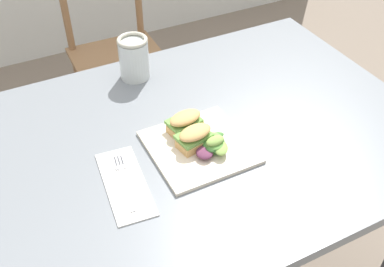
{
  "coord_description": "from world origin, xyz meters",
  "views": [
    {
      "loc": [
        -0.3,
        -0.86,
        1.54
      ],
      "look_at": [
        0.11,
        -0.06,
        0.76
      ],
      "focal_mm": 42.74,
      "sensor_mm": 36.0,
      "label": 1
    }
  ],
  "objects": [
    {
      "name": "sandwich_half_front",
      "position": [
        0.1,
        -0.09,
        0.78
      ],
      "size": [
        0.1,
        0.08,
        0.06
      ],
      "color": "tan",
      "rests_on": "plate_lunch"
    },
    {
      "name": "sandwich_half_back",
      "position": [
        0.1,
        -0.03,
        0.78
      ],
      "size": [
        0.1,
        0.08,
        0.06
      ],
      "color": "tan",
      "rests_on": "plate_lunch"
    },
    {
      "name": "chair_wooden_far",
      "position": [
        0.21,
        0.91,
        0.45
      ],
      "size": [
        0.41,
        0.41,
        0.87
      ],
      "color": "#8E6642",
      "rests_on": "ground"
    },
    {
      "name": "napkin_folded",
      "position": [
        -0.11,
        -0.13,
        0.74
      ],
      "size": [
        0.12,
        0.25,
        0.0
      ],
      "primitive_type": "cube",
      "rotation": [
        0.0,
        0.0,
        -0.1
      ],
      "color": "silver",
      "rests_on": "dining_table"
    },
    {
      "name": "fork_on_napkin",
      "position": [
        -0.1,
        -0.11,
        0.75
      ],
      "size": [
        0.05,
        0.19,
        0.0
      ],
      "color": "silver",
      "rests_on": "napkin_folded"
    },
    {
      "name": "plate_lunch",
      "position": [
        0.11,
        -0.1,
        0.74
      ],
      "size": [
        0.25,
        0.25,
        0.01
      ],
      "primitive_type": "cube",
      "color": "beige",
      "rests_on": "dining_table"
    },
    {
      "name": "mason_jar_iced_tea",
      "position": [
        0.08,
        0.29,
        0.8
      ],
      "size": [
        0.09,
        0.09,
        0.13
      ],
      "color": "#995623",
      "rests_on": "dining_table"
    },
    {
      "name": "dining_table",
      "position": [
        0.07,
        -0.05,
        0.62
      ],
      "size": [
        1.37,
        0.88,
        0.74
      ],
      "color": "slate",
      "rests_on": "ground"
    },
    {
      "name": "salad_mixed_greens",
      "position": [
        0.13,
        -0.13,
        0.77
      ],
      "size": [
        0.11,
        0.11,
        0.04
      ],
      "color": "#3D7033",
      "rests_on": "plate_lunch"
    }
  ]
}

